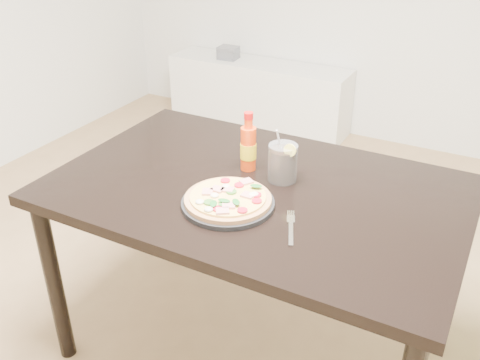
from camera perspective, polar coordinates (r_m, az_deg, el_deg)
The scene contains 9 objects.
floor at distance 2.38m, azimuth -3.29°, elevation -15.06°, with size 4.50×4.50×0.00m, color #9E7A51.
dining_table at distance 1.88m, azimuth 1.73°, elevation -2.82°, with size 1.40×0.90×0.75m.
plate at distance 1.72m, azimuth -1.29°, elevation -2.51°, with size 0.30×0.30×0.02m, color black.
pizza at distance 1.70m, azimuth -1.28°, elevation -1.97°, with size 0.28×0.28×0.03m.
hot_sauce_bottle at distance 1.90m, azimuth 0.89°, elevation 3.52°, with size 0.07×0.07×0.22m.
cola_cup at distance 1.85m, azimuth 4.57°, elevation 1.77°, with size 0.11×0.10×0.19m.
fork at distance 1.62m, azimuth 5.45°, elevation -4.95°, with size 0.09×0.18×0.00m.
media_console at distance 4.16m, azimuth 1.96°, elevation 9.10°, with size 1.40×0.34×0.50m, color white.
cd_stack at distance 4.17m, azimuth -1.26°, elevation 13.42°, with size 0.14×0.12×0.09m.
Camera 1 is at (0.93, -1.45, 1.65)m, focal length 40.00 mm.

